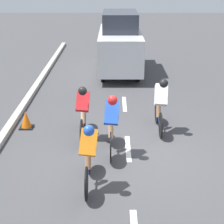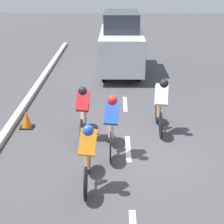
% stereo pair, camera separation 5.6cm
% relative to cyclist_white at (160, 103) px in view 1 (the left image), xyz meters
% --- Properties ---
extents(ground_plane, '(60.00, 60.00, 0.00)m').
position_rel_cyclist_white_xyz_m(ground_plane, '(0.88, 1.27, -0.80)').
color(ground_plane, '#424244').
extents(lane_stripe_mid, '(0.12, 1.40, 0.01)m').
position_rel_cyclist_white_xyz_m(lane_stripe_mid, '(0.88, 1.07, -0.80)').
color(lane_stripe_mid, white).
rests_on(lane_stripe_mid, ground).
extents(lane_stripe_far, '(0.12, 1.40, 0.01)m').
position_rel_cyclist_white_xyz_m(lane_stripe_far, '(0.88, -2.13, -0.80)').
color(lane_stripe_far, white).
rests_on(lane_stripe_far, ground).
extents(cyclist_white, '(0.37, 1.64, 1.52)m').
position_rel_cyclist_white_xyz_m(cyclist_white, '(0.00, 0.00, 0.00)').
color(cyclist_white, black).
rests_on(cyclist_white, ground).
extents(cyclist_blue, '(0.36, 1.67, 1.53)m').
position_rel_cyclist_white_xyz_m(cyclist_blue, '(1.28, 1.34, -0.00)').
color(cyclist_blue, black).
rests_on(cyclist_blue, ground).
extents(cyclist_red, '(0.36, 1.72, 1.46)m').
position_rel_cyclist_white_xyz_m(cyclist_red, '(2.01, 0.46, -0.04)').
color(cyclist_red, black).
rests_on(cyclist_red, ground).
extents(cyclist_orange, '(0.38, 1.64, 1.45)m').
position_rel_cyclist_white_xyz_m(cyclist_orange, '(1.72, 2.79, -0.04)').
color(cyclist_orange, black).
rests_on(cyclist_orange, ground).
extents(support_car, '(1.70, 4.52, 2.46)m').
position_rel_cyclist_white_xyz_m(support_car, '(0.97, -6.18, 0.41)').
color(support_car, black).
rests_on(support_car, ground).
extents(traffic_cone, '(0.36, 0.36, 0.49)m').
position_rel_cyclist_white_xyz_m(traffic_cone, '(3.63, -0.18, -0.56)').
color(traffic_cone, black).
rests_on(traffic_cone, ground).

